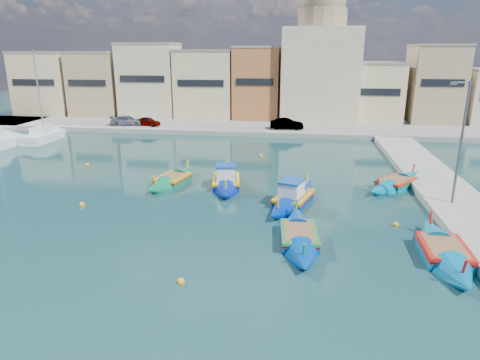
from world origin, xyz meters
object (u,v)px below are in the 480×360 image
(luzzu_blue_cabin, at_px, (226,182))
(yacht_midnorth, at_px, (5,141))
(luzzu_turquoise_cabin, at_px, (293,199))
(quay_street_lamp, at_px, (460,143))
(yacht_north, at_px, (51,135))
(luzzu_cyan_south, at_px, (444,253))
(luzzu_cyan_mid, at_px, (396,184))
(luzzu_blue_south, at_px, (299,238))
(church_block, at_px, (320,61))
(luzzu_green, at_px, (173,181))

(luzzu_blue_cabin, height_order, yacht_midnorth, yacht_midnorth)
(luzzu_turquoise_cabin, height_order, yacht_midnorth, yacht_midnorth)
(quay_street_lamp, xyz_separation_m, yacht_north, (-38.08, 17.90, -3.92))
(luzzu_cyan_south, bearing_deg, luzzu_cyan_mid, 90.00)
(quay_street_lamp, bearing_deg, luzzu_blue_south, -146.81)
(church_block, height_order, luzzu_turquoise_cabin, church_block)
(quay_street_lamp, height_order, luzzu_blue_cabin, quay_street_lamp)
(quay_street_lamp, bearing_deg, luzzu_turquoise_cabin, -178.59)
(luzzu_cyan_mid, distance_m, luzzu_cyan_south, 11.49)
(luzzu_blue_cabin, bearing_deg, luzzu_green, 177.79)
(luzzu_turquoise_cabin, xyz_separation_m, yacht_north, (-28.22, 18.14, 0.10))
(luzzu_turquoise_cabin, height_order, yacht_north, yacht_north)
(luzzu_blue_south, bearing_deg, quay_street_lamp, 33.19)
(luzzu_cyan_mid, bearing_deg, church_block, 99.61)
(quay_street_lamp, height_order, yacht_north, yacht_north)
(luzzu_green, bearing_deg, church_block, 69.49)
(luzzu_green, distance_m, luzzu_blue_south, 13.27)
(luzzu_cyan_mid, bearing_deg, luzzu_turquoise_cabin, -147.52)
(luzzu_blue_cabin, distance_m, luzzu_green, 4.17)
(luzzu_turquoise_cabin, bearing_deg, luzzu_blue_south, -85.43)
(quay_street_lamp, distance_m, luzzu_blue_cabin, 15.67)
(luzzu_blue_cabin, xyz_separation_m, luzzu_cyan_south, (12.45, -9.80, -0.08))
(quay_street_lamp, height_order, yacht_midnorth, yacht_midnorth)
(luzzu_green, xyz_separation_m, yacht_north, (-19.02, 14.96, 0.18))
(luzzu_blue_south, height_order, luzzu_cyan_south, luzzu_cyan_south)
(luzzu_blue_south, xyz_separation_m, luzzu_cyan_south, (6.95, -0.87, 0.02))
(yacht_north, xyz_separation_m, yacht_midnorth, (-2.64, -4.29, 0.06))
(luzzu_blue_south, bearing_deg, church_block, 87.22)
(yacht_north, bearing_deg, luzzu_cyan_south, -34.96)
(luzzu_cyan_mid, distance_m, luzzu_green, 16.69)
(luzzu_blue_south, bearing_deg, luzzu_turquoise_cabin, 94.57)
(quay_street_lamp, bearing_deg, yacht_north, 154.82)
(luzzu_turquoise_cabin, bearing_deg, luzzu_blue_cabin, 148.96)
(luzzu_turquoise_cabin, relative_size, yacht_midnorth, 0.71)
(luzzu_blue_cabin, bearing_deg, yacht_north, 146.90)
(luzzu_green, relative_size, yacht_north, 0.67)
(luzzu_turquoise_cabin, xyz_separation_m, luzzu_blue_cabin, (-5.03, 3.03, 0.01))
(yacht_midnorth, bearing_deg, luzzu_cyan_mid, -13.42)
(yacht_midnorth, bearing_deg, luzzu_blue_south, -32.24)
(luzzu_turquoise_cabin, distance_m, luzzu_cyan_mid, 8.80)
(church_block, relative_size, luzzu_green, 2.67)
(luzzu_cyan_south, distance_m, yacht_north, 43.48)
(luzzu_turquoise_cabin, distance_m, yacht_north, 33.55)
(luzzu_cyan_mid, height_order, luzzu_cyan_south, luzzu_cyan_south)
(luzzu_turquoise_cabin, relative_size, luzzu_green, 1.19)
(quay_street_lamp, height_order, luzzu_turquoise_cabin, quay_street_lamp)
(luzzu_turquoise_cabin, bearing_deg, luzzu_cyan_mid, 32.48)
(church_block, bearing_deg, yacht_north, -152.28)
(quay_street_lamp, distance_m, luzzu_turquoise_cabin, 10.65)
(luzzu_green, relative_size, luzzu_cyan_south, 0.91)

